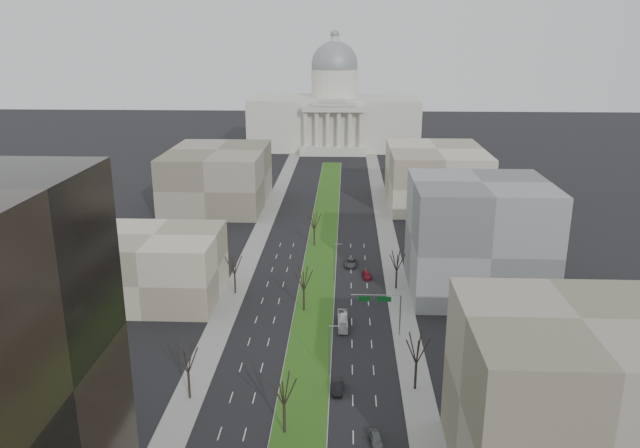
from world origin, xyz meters
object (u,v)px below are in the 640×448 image
(car_black, at_px, (338,387))
(box_van, at_px, (343,321))
(car_grey_near, at_px, (376,439))
(car_red, at_px, (367,275))
(car_grey_far, at_px, (351,263))

(car_black, relative_size, box_van, 0.58)
(car_grey_near, xyz_separation_m, car_red, (0.47, 59.91, -0.05))
(car_grey_near, relative_size, car_red, 0.92)
(car_black, relative_size, car_grey_far, 0.80)
(car_grey_near, bearing_deg, car_black, 105.52)
(car_red, height_order, car_grey_far, car_grey_far)
(car_black, distance_m, box_van, 22.45)
(car_red, bearing_deg, car_black, -103.30)
(car_grey_far, bearing_deg, car_red, -60.86)
(box_van, bearing_deg, car_grey_near, -83.46)
(car_red, xyz_separation_m, box_van, (-5.26, -24.81, 0.44))
(car_grey_near, height_order, car_grey_far, car_grey_far)
(car_grey_near, distance_m, car_black, 13.76)
(car_grey_near, relative_size, box_van, 0.52)
(car_grey_near, xyz_separation_m, car_grey_far, (-3.14, 67.46, 0.09))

